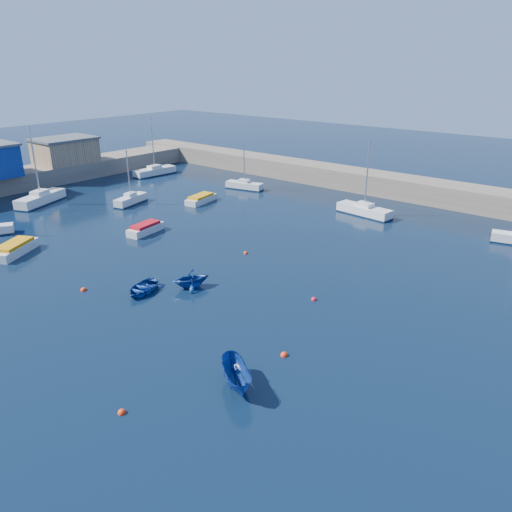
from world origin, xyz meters
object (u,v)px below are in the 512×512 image
Objects in this scene: motorboat_1 at (146,228)px; dinghy_left at (191,278)px; motorboat_0 at (15,249)px; sailboat_4 at (155,171)px; sailboat_5 at (244,185)px; sailboat_6 at (364,210)px; dinghy_right at (237,376)px; motorboat_2 at (201,199)px; brick_shed_a at (65,151)px; dinghy_center at (142,288)px; sailboat_2 at (41,199)px; sailboat_3 at (131,200)px.

motorboat_1 is 14.72m from dinghy_left.
motorboat_0 is at bearing -135.43° from dinghy_left.
sailboat_4 reaches higher than sailboat_5.
dinghy_right is at bearing -156.59° from sailboat_6.
motorboat_1 is 28.26m from dinghy_right.
motorboat_2 is at bearing -17.65° from sailboat_4.
sailboat_5 is 8.68m from motorboat_2.
dinghy_left is at bearing -19.42° from brick_shed_a.
motorboat_0 is 18.68m from dinghy_left.
motorboat_1 is 1.30× the size of dinghy_center.
sailboat_3 is at bearing 16.41° from sailboat_2.
sailboat_6 is at bearing 52.04° from dinghy_right.
dinghy_right reaches higher than motorboat_2.
sailboat_2 is (10.14, -9.95, -3.42)m from brick_shed_a.
dinghy_center is (15.65, 2.33, -0.18)m from motorboat_0.
brick_shed_a is at bearing 103.18° from sailboat_5.
motorboat_0 is (-19.02, -31.73, -0.06)m from sailboat_6.
sailboat_5 is 0.81× the size of sailboat_6.
sailboat_5 is 1.57× the size of motorboat_1.
motorboat_0 is 1.55× the size of dinghy_center.
dinghy_center is 1.16× the size of dinghy_left.
sailboat_6 is 35.28m from dinghy_right.
dinghy_right is at bearing -33.06° from motorboat_0.
sailboat_4 is 1.28× the size of sailboat_5.
sailboat_6 is 2.95× the size of dinghy_left.
dinghy_left is at bearing -32.24° from sailboat_4.
sailboat_2 is 26.35m from sailboat_5.
sailboat_3 is 1.36× the size of motorboat_2.
dinghy_right is (10.30, -33.74, 0.12)m from sailboat_6.
dinghy_right reaches higher than motorboat_1.
sailboat_6 is 1.64× the size of motorboat_0.
sailboat_5 reaches higher than motorboat_2.
sailboat_4 reaches higher than motorboat_2.
sailboat_3 is (8.76, 7.08, -0.10)m from sailboat_2.
motorboat_1 is at bearing 120.81° from dinghy_center.
motorboat_1 is at bearing 179.23° from sailboat_5.
brick_shed_a reaches higher than motorboat_1.
sailboat_4 is at bearing 171.95° from dinghy_left.
sailboat_3 is 1.82× the size of dinghy_right.
sailboat_2 is 32.71m from dinghy_left.
motorboat_2 is (6.14, 6.16, -0.12)m from sailboat_3.
motorboat_0 is 23.64m from motorboat_2.
brick_shed_a is at bearing 111.08° from sailboat_6.
motorboat_1 is (18.98, 1.19, -0.19)m from sailboat_2.
sailboat_4 is 1.70× the size of motorboat_0.
dinghy_center is 0.92× the size of dinghy_right.
sailboat_4 is 18.16m from motorboat_2.
motorboat_0 is 15.82m from dinghy_center.
brick_shed_a is 45.19m from sailboat_6.
brick_shed_a is 19.44m from sailboat_3.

